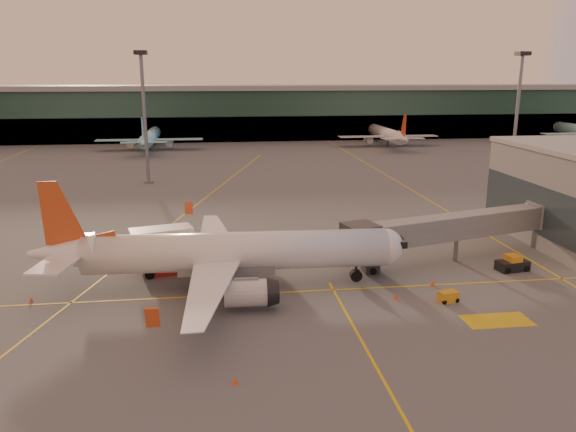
{
  "coord_description": "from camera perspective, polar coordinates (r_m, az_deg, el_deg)",
  "views": [
    {
      "loc": [
        -6.45,
        -47.4,
        21.42
      ],
      "look_at": [
        1.81,
        16.39,
        5.0
      ],
      "focal_mm": 35.0,
      "sensor_mm": 36.0,
      "label": 1
    }
  ],
  "objects": [
    {
      "name": "cone_tail",
      "position": [
        60.06,
        -24.64,
        -7.71
      ],
      "size": [
        0.38,
        0.38,
        0.48
      ],
      "color": "#FF410D",
      "rests_on": "ground"
    },
    {
      "name": "mast_east_near",
      "position": [
        125.64,
        22.29,
        10.28
      ],
      "size": [
        2.4,
        2.4,
        25.6
      ],
      "color": "slate",
      "rests_on": "ground"
    },
    {
      "name": "cone_wing_left",
      "position": [
        74.25,
        -6.3,
        -2.33
      ],
      "size": [
        0.42,
        0.42,
        0.53
      ],
      "color": "#FF410D",
      "rests_on": "ground"
    },
    {
      "name": "main_airplane",
      "position": [
        57.24,
        -6.45,
        -3.8
      ],
      "size": [
        37.82,
        34.02,
        11.42
      ],
      "rotation": [
        0.0,
        0.0,
        -0.04
      ],
      "color": "white",
      "rests_on": "ground"
    },
    {
      "name": "ground",
      "position": [
        52.41,
        0.34,
        -9.8
      ],
      "size": [
        600.0,
        600.0,
        0.0
      ],
      "primitive_type": "plane",
      "color": "#4C4F54",
      "rests_on": "ground"
    },
    {
      "name": "distant_aircraft_row",
      "position": [
        167.41,
        -12.38,
        6.64
      ],
      "size": [
        290.0,
        34.0,
        13.0
      ],
      "color": "#91E0F3",
      "rests_on": "ground"
    },
    {
      "name": "cone_nose",
      "position": [
        60.54,
        14.47,
        -6.6
      ],
      "size": [
        0.45,
        0.45,
        0.57
      ],
      "color": "#FF410D",
      "rests_on": "ground"
    },
    {
      "name": "terminal",
      "position": [
        189.72,
        -5.5,
        10.43
      ],
      "size": [
        400.0,
        20.0,
        17.6
      ],
      "color": "#19382D",
      "rests_on": "ground"
    },
    {
      "name": "pushback_tug",
      "position": [
        67.65,
        21.86,
        -4.57
      ],
      "size": [
        3.68,
        2.37,
        1.77
      ],
      "rotation": [
        0.0,
        0.0,
        0.16
      ],
      "color": "black",
      "rests_on": "ground"
    },
    {
      "name": "taxi_markings",
      "position": [
        94.35,
        -7.71,
        1.07
      ],
      "size": [
        100.12,
        173.0,
        0.01
      ],
      "color": "gold",
      "rests_on": "ground"
    },
    {
      "name": "gpu_cart",
      "position": [
        56.71,
        15.96,
        -7.88
      ],
      "size": [
        2.03,
        1.47,
        1.07
      ],
      "rotation": [
        0.0,
        0.0,
        0.22
      ],
      "color": "orange",
      "rests_on": "ground"
    },
    {
      "name": "jet_bridge",
      "position": [
        68.98,
        17.72,
        -1.03
      ],
      "size": [
        29.58,
        11.21,
        5.72
      ],
      "color": "slate",
      "rests_on": "ground"
    },
    {
      "name": "cone_wing_right",
      "position": [
        41.6,
        -5.39,
        -16.34
      ],
      "size": [
        0.41,
        0.41,
        0.52
      ],
      "color": "#FF410D",
      "rests_on": "ground"
    },
    {
      "name": "cone_fwd",
      "position": [
        56.33,
        10.89,
        -8.03
      ],
      "size": [
        0.4,
        0.4,
        0.51
      ],
      "color": "#FF410D",
      "rests_on": "ground"
    },
    {
      "name": "catering_truck",
      "position": [
        62.86,
        -12.6,
        -3.16
      ],
      "size": [
        7.13,
        4.51,
        5.13
      ],
      "rotation": [
        0.0,
        0.0,
        0.27
      ],
      "color": "#AD1F18",
      "rests_on": "ground"
    },
    {
      "name": "mast_west_near",
      "position": [
        114.39,
        -14.42,
        10.6
      ],
      "size": [
        2.4,
        2.4,
        25.6
      ],
      "color": "slate",
      "rests_on": "ground"
    }
  ]
}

